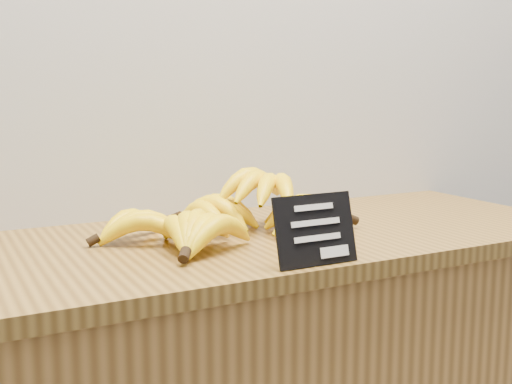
{
  "coord_description": "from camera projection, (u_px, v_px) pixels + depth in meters",
  "views": [
    {
      "loc": [
        -0.61,
        1.68,
        1.2
      ],
      "look_at": [
        -0.08,
        2.7,
        1.02
      ],
      "focal_mm": 45.0,
      "sensor_mm": 36.0,
      "label": 1
    }
  ],
  "objects": [
    {
      "name": "chalkboard_sign",
      "position": [
        316.0,
        230.0,
        1.01
      ],
      "size": [
        0.14,
        0.03,
        0.11
      ],
      "primitive_type": "cube",
      "rotation": [
        -0.26,
        0.0,
        0.0
      ],
      "color": "black",
      "rests_on": "counter_top"
    },
    {
      "name": "banana_pile",
      "position": [
        235.0,
        214.0,
        1.2
      ],
      "size": [
        0.51,
        0.34,
        0.12
      ],
      "color": "yellow",
      "rests_on": "counter_top"
    },
    {
      "name": "counter_top",
      "position": [
        244.0,
        243.0,
        1.22
      ],
      "size": [
        1.39,
        0.54,
        0.03
      ],
      "primitive_type": "cube",
      "color": "brown",
      "rests_on": "counter"
    }
  ]
}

